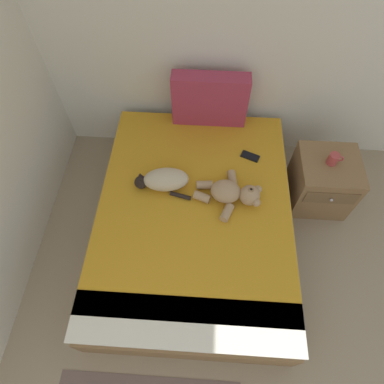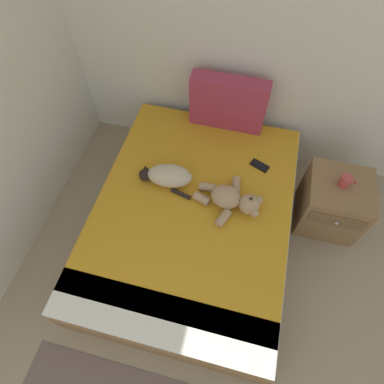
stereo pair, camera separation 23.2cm
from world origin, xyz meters
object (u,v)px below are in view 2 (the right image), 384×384
at_px(cell_phone, 260,165).
at_px(nightstand, 332,203).
at_px(patterned_cushion, 228,103).
at_px(bed, 193,221).
at_px(teddy_bear, 232,199).
at_px(mug, 345,181).
at_px(cat, 167,176).

height_order(cell_phone, nightstand, nightstand).
bearing_deg(nightstand, patterned_cushion, 155.72).
xyz_separation_m(bed, teddy_bear, (0.27, 0.09, 0.31)).
distance_m(nightstand, mug, 0.30).
bearing_deg(cell_phone, nightstand, -5.26).
height_order(teddy_bear, nightstand, teddy_bear).
height_order(cat, teddy_bear, teddy_bear).
height_order(teddy_bear, cell_phone, teddy_bear).
height_order(cat, mug, cat).
relative_size(patterned_cushion, teddy_bear, 1.23).
height_order(patterned_cushion, mug, patterned_cushion).
distance_m(cat, teddy_bear, 0.52).
relative_size(patterned_cushion, cat, 1.43).
relative_size(bed, cat, 4.49).
xyz_separation_m(cell_phone, nightstand, (0.64, -0.06, -0.22)).
relative_size(cell_phone, nightstand, 0.32).
bearing_deg(cat, cell_phone, 25.72).
bearing_deg(bed, patterned_cushion, 85.17).
bearing_deg(cell_phone, teddy_bear, -110.73).
relative_size(cat, nightstand, 0.85).
distance_m(bed, mug, 1.19).
height_order(bed, cell_phone, cell_phone).
xyz_separation_m(bed, cat, (-0.24, 0.17, 0.31)).
xyz_separation_m(patterned_cushion, cat, (-0.32, -0.71, -0.16)).
relative_size(nightstand, mug, 4.26).
bearing_deg(bed, cell_phone, 48.97).
relative_size(cat, cell_phone, 2.64).
bearing_deg(patterned_cushion, cell_phone, -47.94).
bearing_deg(cell_phone, patterned_cushion, 132.06).
distance_m(patterned_cushion, cat, 0.79).
height_order(teddy_bear, mug, teddy_bear).
height_order(bed, nightstand, nightstand).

